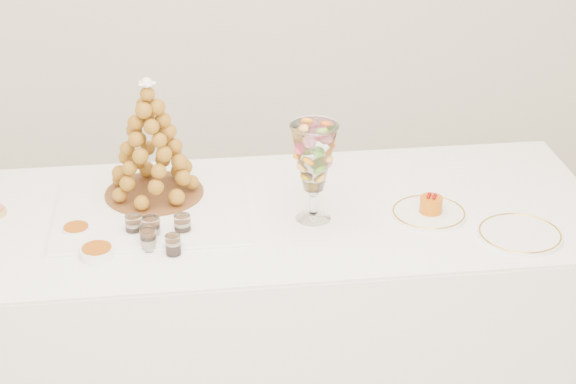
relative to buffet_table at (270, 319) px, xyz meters
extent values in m
cube|color=white|center=(0.00, 0.00, -0.01)|extent=(2.16, 0.88, 0.80)
cube|color=white|center=(0.00, 0.00, 0.40)|extent=(2.15, 0.88, 0.01)
cube|color=white|center=(-0.37, 0.02, 0.42)|extent=(0.60, 0.45, 0.02)
cylinder|color=white|center=(0.13, -0.05, 0.42)|extent=(0.11, 0.11, 0.02)
cylinder|color=white|center=(0.13, -0.05, 0.46)|extent=(0.02, 0.02, 0.08)
sphere|color=white|center=(0.13, -0.05, 0.50)|extent=(0.04, 0.04, 0.04)
cylinder|color=white|center=(0.50, -0.07, 0.41)|extent=(0.24, 0.24, 0.01)
cylinder|color=white|center=(0.74, -0.24, 0.41)|extent=(0.26, 0.26, 0.01)
cylinder|color=white|center=(-0.42, -0.11, 0.44)|extent=(0.06, 0.06, 0.07)
cylinder|color=white|center=(-0.37, -0.13, 0.44)|extent=(0.06, 0.06, 0.07)
cylinder|color=white|center=(-0.27, -0.12, 0.44)|extent=(0.06, 0.06, 0.07)
cylinder|color=white|center=(-0.38, -0.19, 0.44)|extent=(0.06, 0.06, 0.07)
cylinder|color=white|center=(-0.30, -0.23, 0.44)|extent=(0.05, 0.05, 0.06)
cylinder|color=white|center=(-0.60, -0.08, 0.42)|extent=(0.08, 0.08, 0.03)
cylinder|color=white|center=(-0.52, -0.22, 0.42)|extent=(0.10, 0.10, 0.03)
cylinder|color=brown|center=(-0.36, 0.13, 0.43)|extent=(0.32, 0.32, 0.01)
cone|color=#935E16|center=(-0.36, 0.13, 0.63)|extent=(0.28, 0.28, 0.38)
sphere|color=white|center=(-0.36, 0.13, 0.81)|extent=(0.04, 0.04, 0.04)
cylinder|color=#C65C09|center=(0.51, -0.07, 0.44)|extent=(0.07, 0.07, 0.05)
sphere|color=#8C0509|center=(0.52, -0.07, 0.48)|extent=(0.01, 0.01, 0.01)
sphere|color=#8C0509|center=(0.50, -0.06, 0.48)|extent=(0.01, 0.01, 0.01)
sphere|color=#8C0509|center=(0.49, -0.08, 0.48)|extent=(0.01, 0.01, 0.01)
sphere|color=#8C0509|center=(0.51, -0.09, 0.48)|extent=(0.01, 0.01, 0.01)
camera|label=1|loc=(-0.25, -2.68, 1.85)|focal=60.00mm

